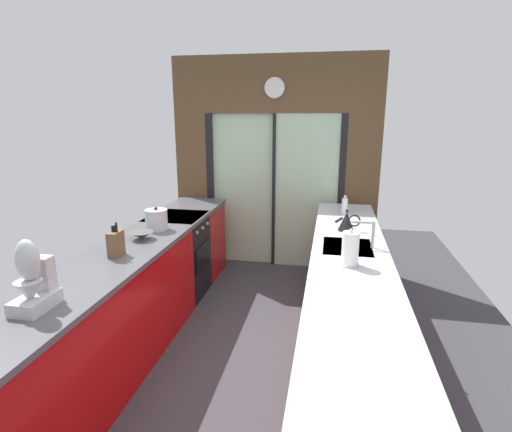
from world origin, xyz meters
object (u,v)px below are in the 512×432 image
(knife_block, at_px, (116,244))
(paper_towel_roll, at_px, (350,249))
(mixing_bowl_far, at_px, (142,235))
(oven_range, at_px, (178,256))
(stock_pot, at_px, (156,220))
(soap_bottle, at_px, (345,205))
(kettle, at_px, (347,221))
(stand_mixer, at_px, (33,283))

(knife_block, relative_size, paper_towel_roll, 0.97)
(mixing_bowl_far, bearing_deg, oven_range, 91.25)
(mixing_bowl_far, xyz_separation_m, stock_pot, (-0.00, 0.31, 0.06))
(soap_bottle, xyz_separation_m, paper_towel_roll, (0.00, -1.58, 0.03))
(mixing_bowl_far, relative_size, knife_block, 0.77)
(kettle, distance_m, paper_towel_roll, 0.91)
(knife_block, bearing_deg, stock_pot, 90.00)
(knife_block, distance_m, stand_mixer, 0.89)
(stand_mixer, relative_size, paper_towel_roll, 1.49)
(mixing_bowl_far, distance_m, soap_bottle, 2.20)
(oven_range, height_order, soap_bottle, soap_bottle)
(oven_range, height_order, stock_pot, stock_pot)
(stock_pot, relative_size, paper_towel_roll, 0.78)
(knife_block, relative_size, kettle, 1.14)
(oven_range, relative_size, kettle, 3.84)
(mixing_bowl_far, height_order, stand_mixer, stand_mixer)
(stand_mixer, xyz_separation_m, kettle, (1.78, 1.93, -0.07))
(mixing_bowl_far, distance_m, stand_mixer, 1.32)
(knife_block, xyz_separation_m, stand_mixer, (-0.00, -0.89, 0.06))
(oven_range, bearing_deg, kettle, -7.10)
(stand_mixer, distance_m, kettle, 2.63)
(kettle, distance_m, soap_bottle, 0.67)
(stand_mixer, relative_size, kettle, 1.75)
(kettle, xyz_separation_m, soap_bottle, (-0.00, 0.67, 0.00))
(oven_range, height_order, paper_towel_roll, paper_towel_roll)
(knife_block, bearing_deg, soap_bottle, 43.90)
(knife_block, relative_size, soap_bottle, 1.22)
(soap_bottle, bearing_deg, stand_mixer, -124.42)
(oven_range, xyz_separation_m, stand_mixer, (0.02, -2.16, 0.63))
(knife_block, height_order, paper_towel_roll, paper_towel_roll)
(stand_mixer, bearing_deg, knife_block, 90.00)
(oven_range, distance_m, knife_block, 1.39)
(soap_bottle, height_order, paper_towel_roll, paper_towel_roll)
(oven_range, xyz_separation_m, soap_bottle, (1.80, 0.44, 0.56))
(knife_block, bearing_deg, oven_range, 90.83)
(stock_pot, bearing_deg, soap_bottle, 28.55)
(stock_pot, xyz_separation_m, kettle, (1.78, 0.30, -0.01))
(stand_mixer, bearing_deg, mixing_bowl_far, 90.00)
(kettle, bearing_deg, oven_range, 172.90)
(oven_range, relative_size, stand_mixer, 2.19)
(kettle, bearing_deg, stand_mixer, -132.68)
(mixing_bowl_far, height_order, kettle, kettle)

